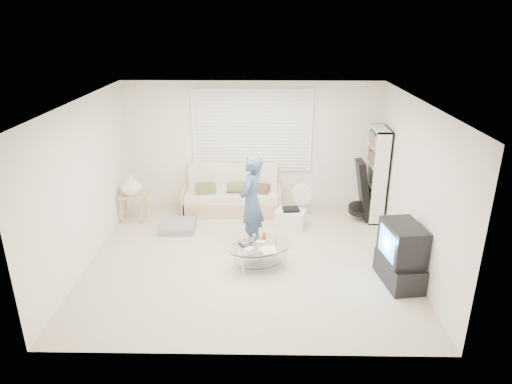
{
  "coord_description": "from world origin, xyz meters",
  "views": [
    {
      "loc": [
        0.23,
        -6.46,
        3.64
      ],
      "look_at": [
        0.11,
        0.3,
        1.02
      ],
      "focal_mm": 32.0,
      "sensor_mm": 36.0,
      "label": 1
    }
  ],
  "objects_px": {
    "bookshelf": "(376,174)",
    "tv_unit": "(401,255)",
    "coffee_table": "(260,250)",
    "futon_sofa": "(232,197)"
  },
  "relations": [
    {
      "from": "tv_unit",
      "to": "coffee_table",
      "type": "height_order",
      "value": "tv_unit"
    },
    {
      "from": "bookshelf",
      "to": "coffee_table",
      "type": "bearing_deg",
      "value": -138.29
    },
    {
      "from": "futon_sofa",
      "to": "bookshelf",
      "type": "height_order",
      "value": "bookshelf"
    },
    {
      "from": "futon_sofa",
      "to": "coffee_table",
      "type": "bearing_deg",
      "value": -75.45
    },
    {
      "from": "futon_sofa",
      "to": "tv_unit",
      "type": "bearing_deg",
      "value": -44.61
    },
    {
      "from": "futon_sofa",
      "to": "bookshelf",
      "type": "bearing_deg",
      "value": -5.32
    },
    {
      "from": "bookshelf",
      "to": "tv_unit",
      "type": "height_order",
      "value": "bookshelf"
    },
    {
      "from": "bookshelf",
      "to": "tv_unit",
      "type": "relative_size",
      "value": 1.91
    },
    {
      "from": "bookshelf",
      "to": "futon_sofa",
      "type": "bearing_deg",
      "value": 174.68
    },
    {
      "from": "tv_unit",
      "to": "bookshelf",
      "type": "bearing_deg",
      "value": 86.87
    }
  ]
}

